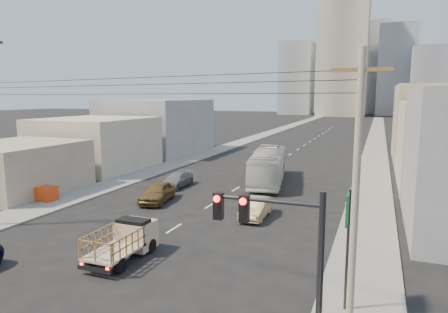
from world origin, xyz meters
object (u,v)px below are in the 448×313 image
Objects in this scene: traffic_signal at (283,255)px; utility_pole at (355,201)px; sedan_tan at (256,208)px; crate_stack at (45,193)px; sedan_grey at (177,180)px; green_sign at (348,221)px; city_bus at (268,166)px; flatbed_pickup at (124,238)px; sedan_brown at (158,192)px.

traffic_signal is 3.24m from utility_pole.
sedan_tan reaches higher than crate_stack.
sedan_tan is 17.05m from traffic_signal.
sedan_grey is 24.18m from green_sign.
sedan_grey is 0.46× the size of utility_pole.
city_bus reaches higher than crate_stack.
utility_pole is (1.73, 2.51, 1.11)m from traffic_signal.
utility_pole is (11.61, -3.79, 4.09)m from flatbed_pickup.
crate_stack is at bearing -131.17° from sedan_grey.
flatbed_pickup is 0.88× the size of green_sign.
sedan_tan is at bearing 65.19° from flatbed_pickup.
green_sign is at bearing -47.10° from sedan_brown.
city_bus reaches higher than sedan_brown.
green_sign is at bearing -19.66° from crate_stack.
traffic_signal is at bearing -59.73° from sedan_brown.
green_sign is (6.88, -10.78, 3.04)m from sedan_tan.
utility_pole reaches higher than sedan_tan.
flatbed_pickup is 11.45m from sedan_brown.
sedan_brown is 22.30m from traffic_signal.
traffic_signal is at bearing -30.92° from crate_stack.
sedan_brown is (-6.42, -10.51, -0.88)m from city_bus.
sedan_grey is 0.92× the size of green_sign.
city_bus reaches higher than flatbed_pickup.
sedan_tan is at bearing 7.06° from crate_stack.
traffic_signal is (9.88, -6.29, 2.98)m from flatbed_pickup.
green_sign is at bearing -6.51° from flatbed_pickup.
flatbed_pickup is at bearing -77.68° from sedan_brown.
sedan_brown is at bearing 112.01° from flatbed_pickup.
sedan_grey is at bearing 92.04° from sedan_brown.
sedan_tan is 2.36× the size of crate_stack.
traffic_signal is at bearing -32.50° from flatbed_pickup.
utility_pole reaches higher than sedan_grey.
sedan_tan is 11.73m from sedan_grey.
crate_stack is at bearing 149.08° from traffic_signal.
traffic_signal is (7.75, -27.42, 2.40)m from city_bus.
traffic_signal reaches higher than crate_stack.
city_bus reaches higher than sedan_grey.
flatbed_pickup is 0.73× the size of traffic_signal.
city_bus is at bearing 99.36° from sedan_tan.
flatbed_pickup is 10.46m from sedan_tan.
sedan_tan is at bearing 122.57° from green_sign.
flatbed_pickup is 21.24m from city_bus.
sedan_brown is 19.81m from green_sign.
city_bus is at bearing 105.78° from traffic_signal.
crate_stack is at bearing 150.32° from flatbed_pickup.
utility_pole is (0.34, -2.50, 1.44)m from green_sign.
flatbed_pickup is 12.88m from utility_pole.
crate_stack is at bearing 160.34° from green_sign.
sedan_grey is (-5.40, 15.96, -0.43)m from flatbed_pickup.
utility_pole is at bearing -49.40° from sedan_grey.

